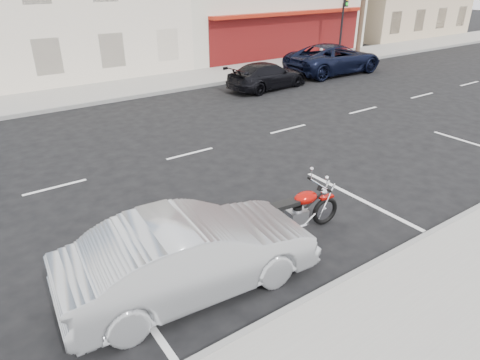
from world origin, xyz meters
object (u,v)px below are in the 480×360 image
at_px(fire_hydrant, 321,53).
at_px(motorcycle, 326,205).
at_px(sedan_silver, 191,254).
at_px(traffic_light, 343,17).
at_px(car_far, 267,76).
at_px(suv_far, 334,59).

distance_m(fire_hydrant, motorcycle, 19.33).
relative_size(motorcycle, sedan_silver, 0.47).
xyz_separation_m(traffic_light, fire_hydrant, (-1.50, 0.17, -2.03)).
bearing_deg(traffic_light, fire_hydrant, 173.64).
relative_size(fire_hydrant, motorcycle, 0.34).
bearing_deg(car_far, sedan_silver, 130.48).
relative_size(motorcycle, car_far, 0.49).
relative_size(traffic_light, sedan_silver, 0.85).
distance_m(motorcycle, suv_far, 16.08).
height_order(traffic_light, sedan_silver, traffic_light).
height_order(fire_hydrant, suv_far, suv_far).
distance_m(motorcycle, sedan_silver, 3.49).
bearing_deg(sedan_silver, fire_hydrant, -45.74).
height_order(traffic_light, motorcycle, traffic_light).
height_order(fire_hydrant, sedan_silver, sedan_silver).
relative_size(traffic_light, motorcycle, 1.81).
bearing_deg(sedan_silver, suv_far, -48.77).
bearing_deg(suv_far, motorcycle, 134.49).
distance_m(traffic_light, car_far, 9.28).
bearing_deg(sedan_silver, car_far, -38.71).
xyz_separation_m(motorcycle, car_far, (6.55, 10.37, 0.14)).
bearing_deg(car_far, suv_far, -88.92).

